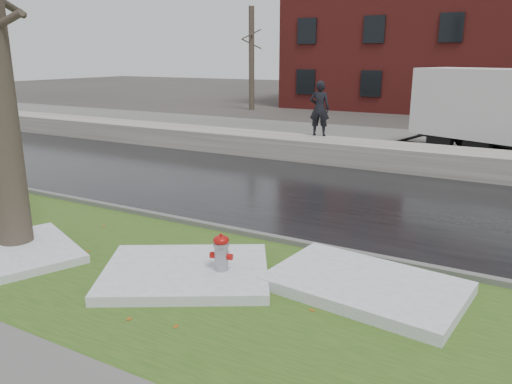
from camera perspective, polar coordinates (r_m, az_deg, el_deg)
The scene contains 14 objects.
ground at distance 9.08m, azimuth -3.56°, elevation -7.23°, with size 120.00×120.00×0.00m, color #47423D.
verge at distance 8.14m, azimuth -8.39°, elevation -9.98°, with size 60.00×4.50×0.04m, color #2C4E1A.
road at distance 12.88m, azimuth 7.31°, elevation -0.40°, with size 60.00×7.00×0.03m, color black.
parking_lot at distance 20.83m, azimuth 16.20°, elevation 5.16°, with size 60.00×9.00×0.03m, color slate.
curb at distance 9.85m, azimuth -0.42°, elevation -4.91°, with size 60.00×0.15×0.14m, color slate.
snowbank at distance 16.67m, azimuth 12.82°, elevation 4.22°, with size 60.00×1.60×0.75m, color beige.
brick_building at distance 37.15m, azimuth 26.35°, elevation 16.17°, with size 26.00×12.00×10.00m, color maroon.
bg_tree_left at distance 33.43m, azimuth -0.51°, elevation 15.08°, with size 1.40×1.62×6.50m.
bg_tree_center at distance 34.68m, azimuth 11.88°, elevation 14.78°, with size 1.40×1.62×6.50m.
fire_hydrant at distance 7.92m, azimuth -3.97°, elevation -7.20°, with size 0.38×0.35×0.77m.
worker at distance 17.70m, azimuth 7.27°, elevation 9.45°, with size 0.69×0.46×1.90m, color black.
snow_patch_near at distance 8.19m, azimuth -8.00°, elevation -9.05°, with size 2.60×2.00×0.16m, color white.
snow_patch_far at distance 9.88m, azimuth -25.02°, elevation -6.10°, with size 2.20×1.60×0.14m, color white.
snow_patch_side at distance 7.83m, azimuth 12.41°, elevation -10.36°, with size 2.80×1.80×0.18m, color white.
Camera 1 is at (4.57, -7.03, 3.48)m, focal length 35.00 mm.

